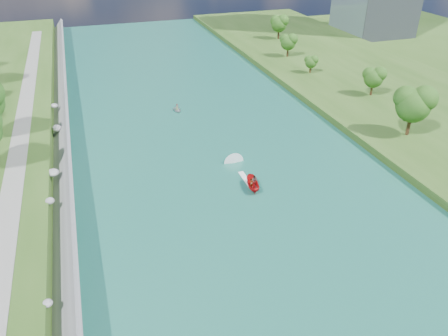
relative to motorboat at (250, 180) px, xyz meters
name	(u,v)px	position (x,y,z in m)	size (l,w,h in m)	color
ground	(264,234)	(-2.66, -12.19, -0.87)	(260.00, 260.00, 0.00)	#2D5119
river_water	(219,165)	(-2.66, 7.81, -0.82)	(55.00, 240.00, 0.10)	#185C53
riprap_bank	(62,183)	(-28.53, 7.03, 0.94)	(4.06, 236.00, 4.38)	slate
riverside_path	(14,178)	(-35.16, 7.81, 2.68)	(3.00, 200.00, 0.10)	gray
trees_east	(397,92)	(38.24, 14.78, 5.27)	(14.88, 139.24, 11.43)	#144B15
motorboat	(250,180)	(0.00, 0.00, 0.00)	(3.60, 19.16, 2.11)	red
raft	(177,109)	(-4.15, 33.56, -0.40)	(2.47, 3.17, 1.63)	#94969C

